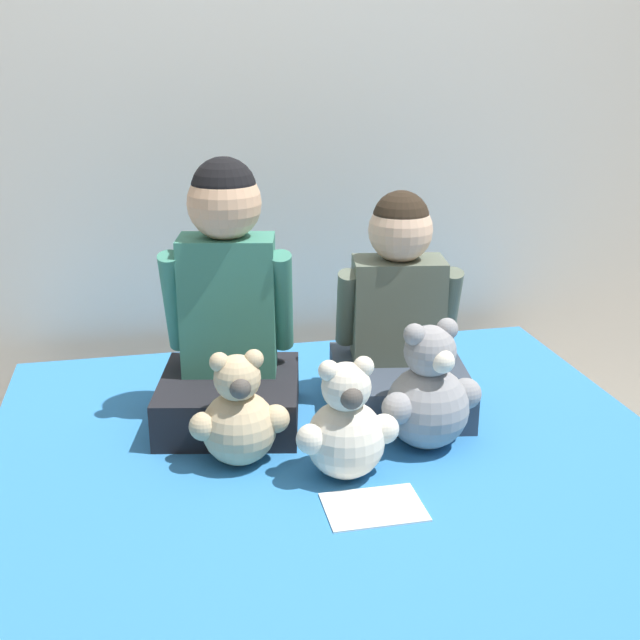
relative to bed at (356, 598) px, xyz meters
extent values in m
cube|color=silver|center=(0.00, 1.13, 1.00)|extent=(8.00, 0.06, 2.50)
cube|color=silver|center=(0.00, 0.00, 0.10)|extent=(1.65, 1.93, 0.24)
cube|color=#337FC6|center=(0.00, 0.00, 0.24)|extent=(1.67, 1.95, 0.03)
cube|color=black|center=(-0.23, 0.45, 0.31)|extent=(0.41, 0.42, 0.12)
cube|color=#3D8470|center=(-0.22, 0.50, 0.55)|extent=(0.26, 0.18, 0.36)
sphere|color=#DBAD89|center=(-0.22, 0.50, 0.82)|extent=(0.18, 0.18, 0.18)
sphere|color=black|center=(-0.22, 0.50, 0.85)|extent=(0.16, 0.16, 0.16)
cylinder|color=#3D8470|center=(-0.35, 0.53, 0.56)|extent=(0.08, 0.16, 0.29)
cylinder|color=#3D8470|center=(-0.08, 0.47, 0.56)|extent=(0.08, 0.16, 0.29)
cube|color=#384251|center=(0.23, 0.45, 0.31)|extent=(0.41, 0.43, 0.12)
cube|color=#5B6656|center=(0.24, 0.50, 0.51)|extent=(0.26, 0.18, 0.28)
sphere|color=beige|center=(0.24, 0.50, 0.73)|extent=(0.17, 0.17, 0.17)
sphere|color=#2D2319|center=(0.24, 0.50, 0.76)|extent=(0.15, 0.15, 0.15)
cylinder|color=#5B6656|center=(0.10, 0.52, 0.52)|extent=(0.08, 0.14, 0.23)
cylinder|color=#5B6656|center=(0.37, 0.48, 0.52)|extent=(0.08, 0.14, 0.23)
sphere|color=#D1B78E|center=(-0.23, 0.23, 0.34)|extent=(0.18, 0.18, 0.18)
sphere|color=#D1B78E|center=(-0.23, 0.23, 0.47)|extent=(0.11, 0.11, 0.11)
sphere|color=#4C4742|center=(-0.23, 0.18, 0.46)|extent=(0.05, 0.05, 0.05)
sphere|color=#D1B78E|center=(-0.27, 0.23, 0.51)|extent=(0.05, 0.05, 0.05)
sphere|color=#D1B78E|center=(-0.19, 0.23, 0.51)|extent=(0.05, 0.05, 0.05)
sphere|color=#D1B78E|center=(-0.31, 0.21, 0.36)|extent=(0.07, 0.07, 0.07)
sphere|color=#D1B78E|center=(-0.14, 0.21, 0.36)|extent=(0.07, 0.07, 0.07)
sphere|color=#939399|center=(0.23, 0.22, 0.35)|extent=(0.20, 0.20, 0.20)
sphere|color=#939399|center=(0.23, 0.22, 0.50)|extent=(0.13, 0.13, 0.13)
sphere|color=white|center=(0.24, 0.16, 0.49)|extent=(0.06, 0.06, 0.06)
sphere|color=#939399|center=(0.18, 0.21, 0.55)|extent=(0.05, 0.05, 0.05)
sphere|color=#939399|center=(0.27, 0.23, 0.55)|extent=(0.05, 0.05, 0.05)
sphere|color=#939399|center=(0.14, 0.17, 0.38)|extent=(0.08, 0.08, 0.08)
sphere|color=#939399|center=(0.33, 0.22, 0.38)|extent=(0.08, 0.08, 0.08)
sphere|color=silver|center=(0.00, 0.12, 0.34)|extent=(0.18, 0.18, 0.18)
sphere|color=silver|center=(0.00, 0.12, 0.47)|extent=(0.11, 0.11, 0.11)
sphere|color=#4C4742|center=(0.00, 0.07, 0.47)|extent=(0.05, 0.05, 0.05)
sphere|color=silver|center=(-0.04, 0.11, 0.52)|extent=(0.05, 0.05, 0.05)
sphere|color=silver|center=(0.04, 0.12, 0.52)|extent=(0.05, 0.05, 0.05)
sphere|color=silver|center=(-0.08, 0.09, 0.37)|extent=(0.07, 0.07, 0.07)
sphere|color=silver|center=(0.09, 0.11, 0.37)|extent=(0.07, 0.07, 0.07)
cube|color=white|center=(0.03, -0.03, 0.25)|extent=(0.21, 0.15, 0.00)
camera|label=1|loc=(-0.39, -1.46, 1.19)|focal=45.00mm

